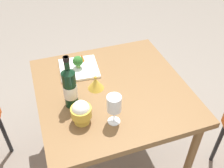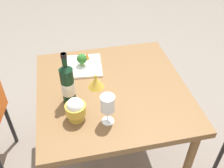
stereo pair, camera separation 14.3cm
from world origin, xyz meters
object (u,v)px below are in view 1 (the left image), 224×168
Objects in this scene: wine_bottle at (70,87)px; serving_plate at (79,68)px; broccoli_floret at (78,61)px; rice_bowl_lid at (96,83)px; wine_glass at (114,104)px; carrot_garnish_left at (82,58)px; rice_bowl at (81,112)px.

wine_bottle is 1.21× the size of serving_plate.
broccoli_floret is at bearing -110.29° from serving_plate.
broccoli_floret reaches higher than serving_plate.
rice_bowl_lid is at bearing 14.40° from broccoli_floret.
wine_glass is 0.58m from carrot_garnish_left.
rice_bowl is 2.70× the size of carrot_garnish_left.
carrot_garnish_left is at bearing -176.92° from wine_glass.
wine_glass is 0.66× the size of serving_plate.
carrot_garnish_left is at bearing 157.91° from wine_bottle.
rice_bowl is at bearing -10.91° from broccoli_floret.
rice_bowl_lid is at bearing -176.82° from wine_glass.
wine_glass is at bearing 3.18° from rice_bowl_lid.
wine_bottle is at bearing -137.13° from wine_glass.
carrot_garnish_left is (-0.58, -0.03, -0.09)m from wine_glass.
rice_bowl is 0.46m from broccoli_floret.
rice_bowl is at bearing -31.55° from rice_bowl_lid.
wine_glass reaches higher than serving_plate.
carrot_garnish_left reaches higher than serving_plate.
broccoli_floret reaches higher than carrot_garnish_left.
wine_glass is 0.53m from serving_plate.
serving_plate is at bearing -31.61° from carrot_garnish_left.
serving_plate is (-0.31, 0.11, -0.12)m from wine_bottle.
wine_glass is (0.20, 0.18, -0.00)m from wine_bottle.
wine_bottle reaches higher than serving_plate.
wine_bottle reaches higher than wine_glass.
wine_glass is at bearing 8.11° from broccoli_floret.
carrot_garnish_left is at bearing 148.39° from serving_plate.
wine_glass is at bearing 42.87° from wine_bottle.
rice_bowl reaches higher than broccoli_floret.
rice_bowl_lid is at bearing 148.45° from rice_bowl.
serving_plate is (-0.46, 0.09, -0.07)m from rice_bowl.
rice_bowl_lid is (-0.24, 0.14, -0.04)m from rice_bowl.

